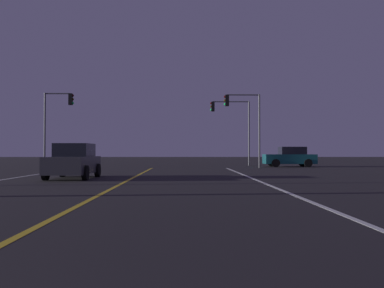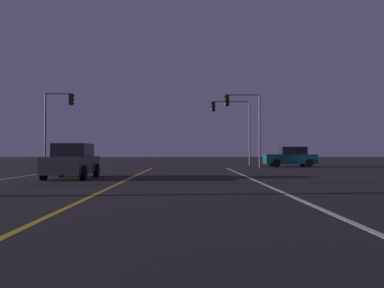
{
  "view_description": "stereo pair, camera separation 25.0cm",
  "coord_description": "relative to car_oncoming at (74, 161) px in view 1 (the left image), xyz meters",
  "views": [
    {
      "loc": [
        2.57,
        -0.1,
        1.31
      ],
      "look_at": [
        3.11,
        32.0,
        1.87
      ],
      "focal_mm": 39.83,
      "sensor_mm": 36.0,
      "label": 1
    },
    {
      "loc": [
        2.82,
        -0.1,
        1.31
      ],
      "look_at": [
        3.11,
        32.0,
        1.87
      ],
      "focal_mm": 39.83,
      "sensor_mm": 36.0,
      "label": 2
    }
  ],
  "objects": [
    {
      "name": "lane_edge_right",
      "position": [
        8.68,
        -7.09,
        -0.82
      ],
      "size": [
        0.16,
        39.14,
        0.01
      ],
      "primitive_type": "cube",
      "color": "silver",
      "rests_on": "ground"
    },
    {
      "name": "lane_center_divider",
      "position": [
        2.84,
        -7.09,
        -0.82
      ],
      "size": [
        0.16,
        39.14,
        0.01
      ],
      "primitive_type": "cube",
      "color": "gold",
      "rests_on": "ground"
    },
    {
      "name": "car_oncoming",
      "position": [
        0.0,
        0.0,
        0.0
      ],
      "size": [
        2.02,
        4.3,
        1.7
      ],
      "rotation": [
        0.0,
        0.0,
        -1.57
      ],
      "color": "black",
      "rests_on": "ground"
    },
    {
      "name": "car_crossing_side",
      "position": [
        14.36,
        15.27,
        0.0
      ],
      "size": [
        4.3,
        2.02,
        1.7
      ],
      "rotation": [
        0.0,
        0.0,
        3.14
      ],
      "color": "black",
      "rests_on": "ground"
    },
    {
      "name": "traffic_light_near_right",
      "position": [
        10.04,
        12.98,
        3.5
      ],
      "size": [
        2.9,
        0.36,
        5.87
      ],
      "rotation": [
        0.0,
        0.0,
        3.14
      ],
      "color": "#4C4C51",
      "rests_on": "ground"
    },
    {
      "name": "traffic_light_near_left",
      "position": [
        -4.65,
        12.98,
        3.51
      ],
      "size": [
        2.36,
        0.36,
        5.94
      ],
      "color": "#4C4C51",
      "rests_on": "ground"
    },
    {
      "name": "traffic_light_far_right",
      "position": [
        9.67,
        18.48,
        3.61
      ],
      "size": [
        3.66,
        0.36,
        5.97
      ],
      "rotation": [
        0.0,
        0.0,
        3.14
      ],
      "color": "#4C4C51",
      "rests_on": "ground"
    }
  ]
}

